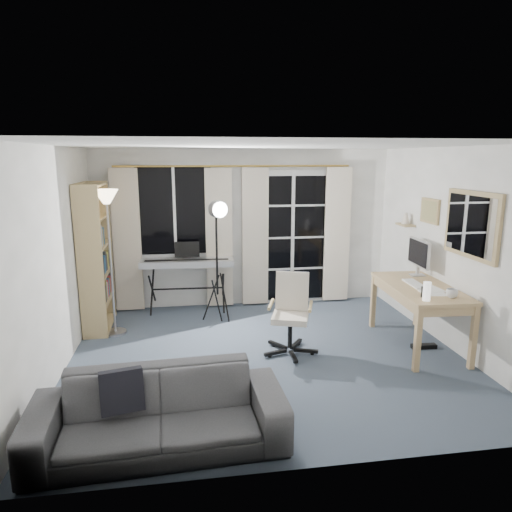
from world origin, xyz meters
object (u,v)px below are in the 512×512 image
at_px(office_chair, 291,305).
at_px(desk, 420,293).
at_px(torchiere_lamp, 108,219).
at_px(mug, 452,292).
at_px(monitor, 419,254).
at_px(studio_light, 218,224).
at_px(bookshelf, 93,261).
at_px(keyboard_piano, 187,264).
at_px(sofa, 159,401).

bearing_deg(office_chair, desk, 13.95).
distance_m(torchiere_lamp, mug, 4.16).
bearing_deg(monitor, office_chair, -166.55).
relative_size(studio_light, desk, 1.20).
distance_m(torchiere_lamp, studio_light, 1.41).
relative_size(bookshelf, torchiere_lamp, 1.04).
bearing_deg(keyboard_piano, bookshelf, -157.64).
xyz_separation_m(desk, mug, (0.10, -0.50, 0.16)).
distance_m(bookshelf, keyboard_piano, 1.32).
distance_m(studio_light, office_chair, 1.57).
relative_size(bookshelf, office_chair, 2.07).
distance_m(mug, sofa, 3.33).
distance_m(torchiere_lamp, office_chair, 2.53).
bearing_deg(keyboard_piano, torchiere_lamp, -141.03).
bearing_deg(torchiere_lamp, mug, -21.00).
distance_m(studio_light, monitor, 2.66).
bearing_deg(studio_light, sofa, -127.68).
height_order(torchiere_lamp, office_chair, torchiere_lamp).
distance_m(desk, mug, 0.53).
bearing_deg(monitor, sofa, -145.12).
height_order(bookshelf, studio_light, bookshelf).
bearing_deg(sofa, keyboard_piano, 82.83).
xyz_separation_m(bookshelf, desk, (4.00, -1.24, -0.26)).
height_order(desk, sofa, sofa).
bearing_deg(mug, desk, 101.31).
height_order(keyboard_piano, office_chair, keyboard_piano).
distance_m(torchiere_lamp, monitor, 3.99).
distance_m(keyboard_piano, desk, 3.24).
bearing_deg(monitor, keyboard_piano, 160.30).
distance_m(studio_light, desk, 2.72).
height_order(torchiere_lamp, mug, torchiere_lamp).
height_order(studio_light, sofa, studio_light).
bearing_deg(office_chair, sofa, -112.56).
xyz_separation_m(office_chair, monitor, (1.76, 0.33, 0.50)).
relative_size(bookshelf, desk, 1.34).
xyz_separation_m(keyboard_piano, mug, (2.87, -2.18, 0.08)).
bearing_deg(keyboard_piano, desk, -28.51).
height_order(studio_light, office_chair, studio_light).
bearing_deg(studio_light, monitor, -39.97).
relative_size(desk, mug, 11.65).
distance_m(office_chair, mug, 1.79).
xyz_separation_m(office_chair, mug, (1.66, -0.62, 0.27)).
bearing_deg(studio_light, bookshelf, 154.44).
relative_size(desk, sofa, 0.72).
relative_size(torchiere_lamp, monitor, 3.42).
bearing_deg(sofa, desk, 24.69).
distance_m(office_chair, monitor, 1.85).
bearing_deg(sofa, office_chair, 46.35).
height_order(studio_light, mug, studio_light).
height_order(monitor, sofa, monitor).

